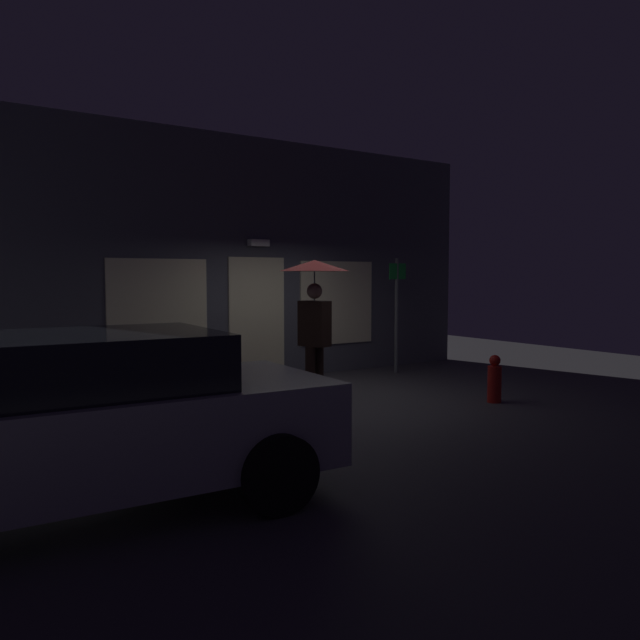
{
  "coord_description": "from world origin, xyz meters",
  "views": [
    {
      "loc": [
        -5.21,
        -7.63,
        1.87
      ],
      "look_at": [
        -0.1,
        0.01,
        1.22
      ],
      "focal_mm": 34.79,
      "sensor_mm": 36.0,
      "label": 1
    }
  ],
  "objects_px": {
    "fire_hydrant": "(495,380)",
    "parked_car": "(59,423)",
    "person_with_umbrella": "(315,294)",
    "sidewalk_bollard": "(218,374)",
    "street_sign_post": "(397,308)",
    "sidewalk_bollard_2": "(139,386)"
  },
  "relations": [
    {
      "from": "sidewalk_bollard_2",
      "to": "fire_hydrant",
      "type": "bearing_deg",
      "value": -35.05
    },
    {
      "from": "fire_hydrant",
      "to": "sidewalk_bollard",
      "type": "bearing_deg",
      "value": 137.78
    },
    {
      "from": "sidewalk_bollard",
      "to": "fire_hydrant",
      "type": "xyz_separation_m",
      "value": [
        3.14,
        -2.85,
        0.0
      ]
    },
    {
      "from": "street_sign_post",
      "to": "parked_car",
      "type": "bearing_deg",
      "value": -149.92
    },
    {
      "from": "street_sign_post",
      "to": "person_with_umbrella",
      "type": "bearing_deg",
      "value": -153.39
    },
    {
      "from": "street_sign_post",
      "to": "sidewalk_bollard_2",
      "type": "height_order",
      "value": "street_sign_post"
    },
    {
      "from": "parked_car",
      "to": "sidewalk_bollard_2",
      "type": "distance_m",
      "value": 4.54
    },
    {
      "from": "fire_hydrant",
      "to": "sidewalk_bollard_2",
      "type": "bearing_deg",
      "value": 144.95
    },
    {
      "from": "sidewalk_bollard_2",
      "to": "street_sign_post",
      "type": "bearing_deg",
      "value": -1.21
    },
    {
      "from": "sidewalk_bollard",
      "to": "sidewalk_bollard_2",
      "type": "height_order",
      "value": "sidewalk_bollard"
    },
    {
      "from": "fire_hydrant",
      "to": "parked_car",
      "type": "bearing_deg",
      "value": -170.53
    },
    {
      "from": "fire_hydrant",
      "to": "person_with_umbrella",
      "type": "bearing_deg",
      "value": 144.89
    },
    {
      "from": "parked_car",
      "to": "fire_hydrant",
      "type": "height_order",
      "value": "parked_car"
    },
    {
      "from": "parked_car",
      "to": "sidewalk_bollard",
      "type": "distance_m",
      "value": 4.99
    },
    {
      "from": "street_sign_post",
      "to": "sidewalk_bollard",
      "type": "bearing_deg",
      "value": -178.56
    },
    {
      "from": "parked_car",
      "to": "sidewalk_bollard",
      "type": "relative_size",
      "value": 6.73
    },
    {
      "from": "person_with_umbrella",
      "to": "street_sign_post",
      "type": "height_order",
      "value": "street_sign_post"
    },
    {
      "from": "street_sign_post",
      "to": "fire_hydrant",
      "type": "distance_m",
      "value": 3.15
    },
    {
      "from": "person_with_umbrella",
      "to": "parked_car",
      "type": "bearing_deg",
      "value": -75.22
    },
    {
      "from": "parked_car",
      "to": "sidewalk_bollard",
      "type": "bearing_deg",
      "value": 54.27
    },
    {
      "from": "person_with_umbrella",
      "to": "sidewalk_bollard",
      "type": "xyz_separation_m",
      "value": [
        -0.96,
        1.31,
        -1.27
      ]
    },
    {
      "from": "parked_car",
      "to": "fire_hydrant",
      "type": "xyz_separation_m",
      "value": [
        6.24,
        1.04,
        -0.41
      ]
    }
  ]
}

